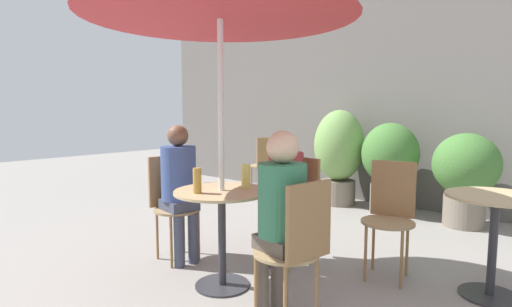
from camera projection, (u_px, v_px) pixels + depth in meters
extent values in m
plane|color=gray|center=(222.00, 298.00, 2.91)|extent=(20.00, 20.00, 0.00)
cube|color=slate|center=(413.00, 101.00, 5.52)|extent=(10.00, 0.06, 3.00)
cylinder|color=#2D2D33|center=(222.00, 285.00, 3.12)|extent=(0.43, 0.43, 0.01)
cylinder|color=#2D2D33|center=(222.00, 239.00, 3.08)|extent=(0.06, 0.06, 0.72)
cylinder|color=tan|center=(222.00, 192.00, 3.04)|extent=(0.73, 0.73, 0.02)
cylinder|color=#2D2D33|center=(490.00, 295.00, 2.94)|extent=(0.43, 0.43, 0.01)
cylinder|color=#2D2D33|center=(493.00, 247.00, 2.90)|extent=(0.06, 0.06, 0.72)
cylinder|color=tan|center=(496.00, 197.00, 2.86)|extent=(0.68, 0.68, 0.02)
cylinder|color=#997F56|center=(286.00, 253.00, 2.52)|extent=(0.42, 0.42, 0.02)
cylinder|color=olive|center=(285.00, 304.00, 2.35)|extent=(0.02, 0.02, 0.46)
cylinder|color=olive|center=(316.00, 290.00, 2.53)|extent=(0.02, 0.02, 0.46)
cylinder|color=olive|center=(256.00, 288.00, 2.56)|extent=(0.02, 0.02, 0.46)
cylinder|color=olive|center=(287.00, 277.00, 2.74)|extent=(0.02, 0.02, 0.46)
cube|color=olive|center=(309.00, 222.00, 2.35)|extent=(0.09, 0.36, 0.47)
cylinder|color=#997F56|center=(289.00, 212.00, 3.52)|extent=(0.42, 0.42, 0.02)
cylinder|color=olive|center=(310.00, 239.00, 3.53)|extent=(0.02, 0.02, 0.46)
cylinder|color=olive|center=(289.00, 232.00, 3.74)|extent=(0.02, 0.02, 0.46)
cylinder|color=olive|center=(288.00, 246.00, 3.35)|extent=(0.02, 0.02, 0.46)
cylinder|color=olive|center=(267.00, 238.00, 3.56)|extent=(0.02, 0.02, 0.46)
cube|color=olive|center=(304.00, 183.00, 3.61)|extent=(0.36, 0.09, 0.47)
cylinder|color=#997F56|center=(177.00, 210.00, 3.62)|extent=(0.42, 0.42, 0.02)
cylinder|color=olive|center=(184.00, 229.00, 3.84)|extent=(0.02, 0.02, 0.46)
cylinder|color=olive|center=(157.00, 235.00, 3.66)|extent=(0.02, 0.02, 0.46)
cylinder|color=olive|center=(199.00, 236.00, 3.63)|extent=(0.02, 0.02, 0.46)
cylinder|color=olive|center=(171.00, 242.00, 3.45)|extent=(0.02, 0.02, 0.46)
cube|color=olive|center=(167.00, 180.00, 3.74)|extent=(0.09, 0.36, 0.47)
cylinder|color=#997F56|center=(388.00, 222.00, 3.21)|extent=(0.42, 0.42, 0.02)
cylinder|color=olive|center=(407.00, 249.00, 3.29)|extent=(0.02, 0.02, 0.46)
cylinder|color=olive|center=(373.00, 244.00, 3.42)|extent=(0.02, 0.02, 0.46)
cylinder|color=olive|center=(402.00, 260.00, 3.05)|extent=(0.02, 0.02, 0.46)
cylinder|color=olive|center=(366.00, 254.00, 3.18)|extent=(0.02, 0.02, 0.46)
cube|color=olive|center=(393.00, 189.00, 3.35)|extent=(0.36, 0.10, 0.47)
cylinder|color=#997F56|center=(262.00, 166.00, 6.53)|extent=(0.42, 0.42, 0.02)
cylinder|color=olive|center=(258.00, 182.00, 6.38)|extent=(0.02, 0.02, 0.46)
cylinder|color=olive|center=(273.00, 181.00, 6.48)|extent=(0.02, 0.02, 0.46)
cylinder|color=olive|center=(251.00, 179.00, 6.63)|extent=(0.02, 0.02, 0.46)
cylinder|color=olive|center=(266.00, 178.00, 6.73)|extent=(0.02, 0.02, 0.46)
cube|color=olive|center=(267.00, 152.00, 6.33)|extent=(0.18, 0.34, 0.47)
cylinder|color=brown|center=(277.00, 279.00, 2.71)|extent=(0.09, 0.09, 0.46)
cylinder|color=brown|center=(262.00, 284.00, 2.62)|extent=(0.09, 0.09, 0.46)
cube|color=brown|center=(282.00, 242.00, 2.55)|extent=(0.33, 0.31, 0.09)
cylinder|color=#337551|center=(282.00, 200.00, 2.52)|extent=(0.31, 0.31, 0.46)
sphere|color=#DBAD89|center=(283.00, 147.00, 2.48)|extent=(0.20, 0.20, 0.20)
cylinder|color=#42475B|center=(271.00, 241.00, 3.50)|extent=(0.09, 0.09, 0.46)
cylinder|color=#42475B|center=(281.00, 245.00, 3.40)|extent=(0.09, 0.09, 0.46)
cube|color=#42475B|center=(286.00, 207.00, 3.49)|extent=(0.30, 0.33, 0.09)
cylinder|color=#9E2D33|center=(286.00, 177.00, 3.46)|extent=(0.30, 0.30, 0.44)
sphere|color=tan|center=(286.00, 142.00, 3.43)|extent=(0.18, 0.18, 0.18)
cylinder|color=#42475B|center=(179.00, 241.00, 3.48)|extent=(0.09, 0.09, 0.46)
cylinder|color=#42475B|center=(193.00, 238.00, 3.57)|extent=(0.09, 0.09, 0.46)
cube|color=#42475B|center=(179.00, 204.00, 3.58)|extent=(0.33, 0.31, 0.09)
cylinder|color=#384C84|center=(179.00, 173.00, 3.55)|extent=(0.31, 0.31, 0.48)
sphere|color=brown|center=(178.00, 136.00, 3.52)|extent=(0.19, 0.19, 0.19)
cylinder|color=#B28433|center=(197.00, 181.00, 2.92)|extent=(0.06, 0.06, 0.19)
cylinder|color=#DBC65B|center=(246.00, 176.00, 3.11)|extent=(0.07, 0.07, 0.19)
cylinder|color=slate|center=(338.00, 192.00, 5.87)|extent=(0.49, 0.49, 0.35)
ellipsoid|color=#709E51|center=(339.00, 145.00, 5.79)|extent=(0.72, 0.72, 1.02)
cylinder|color=slate|center=(388.00, 199.00, 5.32)|extent=(0.48, 0.48, 0.40)
ellipsoid|color=#427533|center=(390.00, 154.00, 5.26)|extent=(0.74, 0.74, 0.81)
cylinder|color=slate|center=(463.00, 211.00, 4.71)|extent=(0.45, 0.45, 0.37)
ellipsoid|color=#427533|center=(466.00, 164.00, 4.66)|extent=(0.74, 0.74, 0.73)
cylinder|color=silver|center=(221.00, 139.00, 3.00)|extent=(0.04, 0.04, 2.31)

